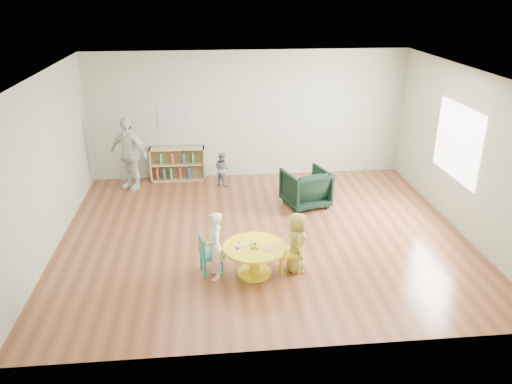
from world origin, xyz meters
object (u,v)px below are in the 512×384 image
Objects in this scene: kid_chair_right at (293,251)px; toddler at (222,169)px; bookshelf at (177,164)px; child_left at (215,246)px; adult_caretaker at (129,153)px; activity_table at (254,255)px; armchair at (306,188)px; child_right at (297,242)px; kid_chair_left at (208,253)px.

toddler is at bearing 18.61° from kid_chair_right.
bookshelf is 1.14× the size of child_left.
adult_caretaker is at bearing -156.61° from bookshelf.
bookshelf is at bearing -173.56° from child_left.
child_left reaches higher than bookshelf.
activity_table is 1.26× the size of toddler.
toddler is 0.48× the size of adult_caretaker.
child_right reaches higher than armchair.
activity_table is 0.79× the size of bookshelf.
kid_chair_left reaches higher than kid_chair_right.
activity_table is 0.99× the size of child_right.
kid_chair_left is 0.66× the size of child_right.
child_left is (-0.58, -0.03, 0.20)m from activity_table.
kid_chair_right is 0.16m from child_right.
child_left is at bearing -79.73° from bookshelf.
adult_caretaker is (-1.62, 3.60, 0.44)m from kid_chair_left.
bookshelf reaches higher than activity_table.
adult_caretaker is at bearing -159.10° from child_left.
child_left reaches higher than kid_chair_left.
adult_caretaker reaches higher than kid_chair_right.
bookshelf reaches higher than kid_chair_right.
bookshelf reaches higher than toddler.
kid_chair_left is 0.76× the size of armchair.
bookshelf is 1.60× the size of toddler.
kid_chair_right is (1.28, -0.05, -0.01)m from kid_chair_left.
kid_chair_left is at bearing -147.05° from child_left.
adult_caretaker is at bearing -168.18° from kid_chair_left.
child_left reaches higher than armchair.
kid_chair_left is (-0.69, 0.11, 0.01)m from activity_table.
bookshelf is at bearing -50.42° from armchair.
armchair is 1.10× the size of toddler.
toddler is (-0.95, 3.62, 0.05)m from kid_chair_right.
activity_table is 4.34m from bookshelf.
child_right is (0.65, 0.05, 0.15)m from activity_table.
kid_chair_right is at bearing 87.88° from child_right.
child_left is at bearing 36.29° from armchair.
adult_caretaker reaches higher than bookshelf.
bookshelf is 0.77× the size of adult_caretaker.
child_left is 1.40× the size of toddler.
armchair reaches higher than kid_chair_right.
child_right is 1.27× the size of toddler.
child_right reaches higher than bookshelf.
kid_chair_left is at bearing -35.05° from adult_caretaker.
kid_chair_left is 4.07m from bookshelf.
child_right is at bearing 75.17° from kid_chair_left.
kid_chair_right reaches higher than activity_table.
bookshelf is (-0.65, 4.02, 0.03)m from kid_chair_left.
child_left reaches higher than child_right.
armchair reaches higher than activity_table.
kid_chair_right is (0.59, 0.06, -0.00)m from activity_table.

